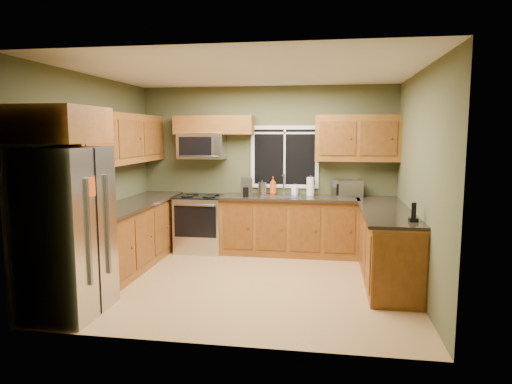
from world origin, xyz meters
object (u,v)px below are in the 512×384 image
(toaster_oven, at_px, (347,188))
(paper_towel_roll, at_px, (310,186))
(coffee_maker, at_px, (246,188))
(kettle, at_px, (262,188))
(cordless_phone, at_px, (413,216))
(range, at_px, (201,223))
(refrigerator, at_px, (66,232))
(microwave, at_px, (202,146))
(soap_bottle_a, at_px, (273,185))
(soap_bottle_b, at_px, (295,189))

(toaster_oven, relative_size, paper_towel_roll, 1.59)
(coffee_maker, height_order, paper_towel_roll, paper_towel_roll)
(kettle, xyz_separation_m, paper_towel_roll, (0.78, 0.03, 0.03))
(paper_towel_roll, xyz_separation_m, cordless_phone, (1.25, -2.04, -0.08))
(range, relative_size, toaster_oven, 1.84)
(refrigerator, height_order, coffee_maker, refrigerator)
(range, distance_m, coffee_maker, 0.99)
(refrigerator, relative_size, kettle, 7.30)
(microwave, relative_size, toaster_oven, 1.49)
(soap_bottle_a, xyz_separation_m, soap_bottle_b, (0.36, 0.00, -0.06))
(refrigerator, height_order, soap_bottle_a, refrigerator)
(range, bearing_deg, refrigerator, -103.97)
(coffee_maker, height_order, kettle, coffee_maker)
(soap_bottle_a, relative_size, soap_bottle_b, 1.64)
(refrigerator, relative_size, coffee_maker, 6.09)
(range, distance_m, microwave, 1.27)
(microwave, distance_m, cordless_phone, 3.68)
(toaster_oven, height_order, soap_bottle_a, soap_bottle_a)
(range, bearing_deg, soap_bottle_a, 11.14)
(coffee_maker, xyz_separation_m, soap_bottle_b, (0.75, 0.30, -0.05))
(coffee_maker, relative_size, cordless_phone, 1.34)
(range, bearing_deg, paper_towel_roll, 6.73)
(kettle, bearing_deg, soap_bottle_b, 5.39)
(refrigerator, xyz_separation_m, coffee_maker, (1.47, 2.70, 0.18))
(soap_bottle_b, bearing_deg, coffee_maker, -157.98)
(refrigerator, height_order, microwave, microwave)
(soap_bottle_a, bearing_deg, coffee_maker, -142.11)
(paper_towel_roll, height_order, cordless_phone, paper_towel_roll)
(coffee_maker, bearing_deg, range, 174.68)
(soap_bottle_a, height_order, cordless_phone, soap_bottle_a)
(range, height_order, cordless_phone, cordless_phone)
(coffee_maker, bearing_deg, soap_bottle_b, 22.02)
(range, xyz_separation_m, coffee_maker, (0.78, -0.07, 0.61))
(kettle, bearing_deg, coffee_maker, -130.93)
(refrigerator, xyz_separation_m, kettle, (1.69, 2.95, 0.15))
(refrigerator, distance_m, soap_bottle_b, 3.73)
(soap_bottle_a, bearing_deg, paper_towel_roll, -1.87)
(coffee_maker, relative_size, kettle, 1.20)
(kettle, distance_m, cordless_phone, 2.86)
(toaster_oven, height_order, soap_bottle_b, toaster_oven)
(refrigerator, relative_size, range, 1.92)
(microwave, height_order, cordless_phone, microwave)
(coffee_maker, xyz_separation_m, kettle, (0.22, 0.25, -0.02))
(soap_bottle_b, relative_size, cordless_phone, 0.80)
(toaster_oven, distance_m, soap_bottle_a, 1.19)
(refrigerator, distance_m, range, 2.89)
(range, bearing_deg, cordless_phone, -31.10)
(coffee_maker, height_order, soap_bottle_a, coffee_maker)
(microwave, xyz_separation_m, soap_bottle_a, (1.17, 0.09, -0.64))
(soap_bottle_b, bearing_deg, microwave, -176.47)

